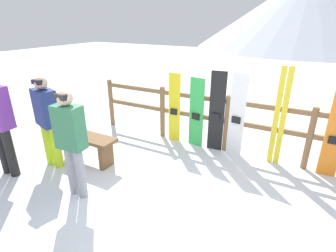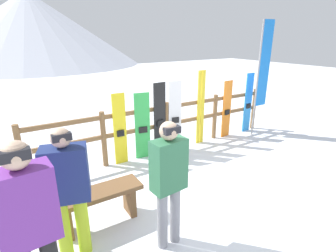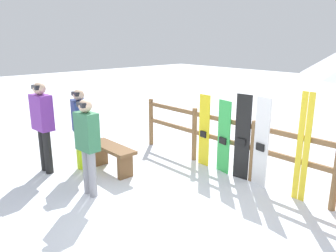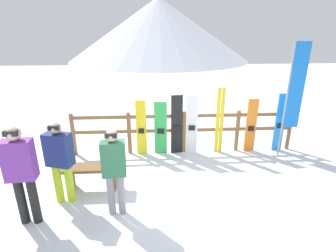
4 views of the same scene
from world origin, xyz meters
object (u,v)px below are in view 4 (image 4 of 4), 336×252
at_px(snowboard_black_stripe, 177,125).
at_px(ski_pair_yellow, 220,121).
at_px(snowboard_green, 161,129).
at_px(snowboard_orange, 251,126).
at_px(person_plaid_green, 114,167).
at_px(snowboard_yellow, 141,128).
at_px(rental_flag, 293,92).
at_px(bench, 92,173).
at_px(snowboard_blue, 280,123).
at_px(snowboard_white, 192,125).
at_px(person_navy, 60,158).
at_px(person_purple, 21,170).

height_order(snowboard_black_stripe, ski_pair_yellow, ski_pair_yellow).
bearing_deg(snowboard_green, snowboard_orange, 0.00).
bearing_deg(person_plaid_green, snowboard_green, 70.10).
distance_m(snowboard_yellow, snowboard_orange, 2.76).
distance_m(person_plaid_green, rental_flag, 4.45).
height_order(bench, snowboard_blue, snowboard_blue).
height_order(snowboard_yellow, ski_pair_yellow, ski_pair_yellow).
bearing_deg(snowboard_white, ski_pair_yellow, 0.28).
relative_size(snowboard_green, snowboard_orange, 0.97).
relative_size(snowboard_green, snowboard_blue, 0.89).
distance_m(snowboard_blue, rental_flag, 0.91).
relative_size(person_plaid_green, ski_pair_yellow, 0.92).
relative_size(snowboard_black_stripe, ski_pair_yellow, 0.90).
distance_m(person_navy, snowboard_black_stripe, 2.91).
bearing_deg(snowboard_yellow, snowboard_white, 0.01).
bearing_deg(bench, snowboard_blue, 18.79).
distance_m(person_plaid_green, snowboard_green, 2.44).
bearing_deg(snowboard_orange, snowboard_green, -180.00).
bearing_deg(snowboard_black_stripe, snowboard_blue, 0.00).
xyz_separation_m(bench, snowboard_white, (2.17, 1.51, 0.40)).
bearing_deg(person_navy, snowboard_blue, 21.24).
relative_size(snowboard_green, snowboard_white, 0.89).
bearing_deg(bench, person_navy, -137.71).
relative_size(person_plaid_green, snowboard_white, 1.02).
height_order(snowboard_yellow, snowboard_orange, snowboard_yellow).
height_order(ski_pair_yellow, rental_flag, rental_flag).
bearing_deg(person_purple, person_navy, 53.60).
distance_m(bench, snowboard_green, 2.08).
xyz_separation_m(snowboard_white, rental_flag, (2.30, -0.28, 0.86)).
bearing_deg(snowboard_white, person_navy, -143.98).
relative_size(bench, person_plaid_green, 0.72).
bearing_deg(snowboard_yellow, person_plaid_green, -98.74).
height_order(snowboard_yellow, snowboard_black_stripe, snowboard_black_stripe).
distance_m(person_purple, snowboard_orange, 5.11).
bearing_deg(ski_pair_yellow, snowboard_black_stripe, -179.82).
height_order(snowboard_white, snowboard_blue, snowboard_blue).
bearing_deg(bench, person_purple, -131.55).
height_order(snowboard_orange, rental_flag, rental_flag).
relative_size(person_plaid_green, snowboard_green, 1.14).
distance_m(snowboard_orange, snowboard_blue, 0.74).
bearing_deg(rental_flag, bench, -164.66).
distance_m(person_purple, snowboard_green, 3.29).
height_order(person_navy, person_plaid_green, person_plaid_green).
height_order(person_plaid_green, snowboard_white, person_plaid_green).
height_order(snowboard_green, snowboard_white, snowboard_white).
xyz_separation_m(snowboard_yellow, snowboard_orange, (2.76, -0.00, -0.00)).
relative_size(person_purple, snowboard_white, 1.11).
relative_size(snowboard_white, ski_pair_yellow, 0.90).
bearing_deg(snowboard_white, bench, -145.30).
bearing_deg(person_purple, snowboard_black_stripe, 42.81).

